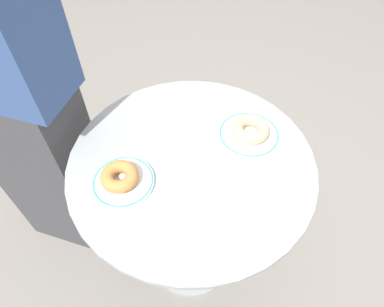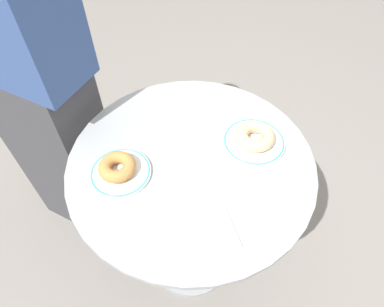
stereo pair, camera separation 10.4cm
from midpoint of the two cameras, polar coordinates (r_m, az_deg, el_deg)
The scene contains 8 objects.
ground_plane at distance 1.74m, azimuth -1.83°, elevation -17.21°, with size 7.00×7.00×0.02m, color gray.
cafe_table at distance 1.24m, azimuth -2.48°, elevation -7.65°, with size 0.77×0.77×0.77m.
plate_left at distance 1.03m, azimuth -14.33°, elevation -4.77°, with size 0.18×0.18×0.01m.
plate_right at distance 1.13m, azimuth 6.88°, elevation 3.13°, with size 0.20×0.20×0.01m.
donut_old_fashioned at distance 1.02m, azimuth -14.98°, elevation -3.93°, with size 0.11×0.11×0.04m, color #BC7F42.
donut_glazed at distance 1.11m, azimuth 7.01°, elevation 4.02°, with size 0.13×0.13×0.04m, color #E0B789.
paper_napkin at distance 0.93m, azimuth 2.35°, elevation -12.94°, with size 0.13×0.13×0.01m, color white.
person_figure at distance 1.31m, azimuth -29.57°, elevation 6.65°, with size 0.47×0.47×1.68m.
Camera 1 is at (-0.31, -0.56, 1.61)m, focal length 31.76 mm.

